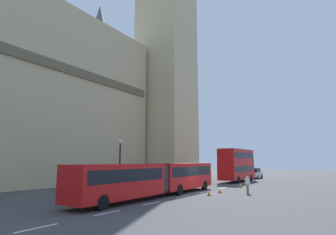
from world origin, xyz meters
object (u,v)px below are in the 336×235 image
(double_decker_bus, at_px, (237,164))
(traffic_cone_middle, at_px, (220,190))
(traffic_cone_east, at_px, (240,185))
(articulated_bus, at_px, (156,177))
(sedan_lead, at_px, (255,173))
(street_lamp, at_px, (120,162))
(traffic_cone_west, at_px, (209,192))
(pedestrian_near_cones, at_px, (247,184))

(double_decker_bus, bearing_deg, traffic_cone_middle, -167.10)
(double_decker_bus, height_order, traffic_cone_east, double_decker_bus)
(articulated_bus, bearing_deg, sedan_lead, -0.07)
(traffic_cone_middle, xyz_separation_m, street_lamp, (-5.67, 8.15, 2.77))
(articulated_bus, height_order, sedan_lead, articulated_bus)
(traffic_cone_east, bearing_deg, sedan_lead, 10.66)
(street_lamp, bearing_deg, traffic_cone_east, -33.14)
(traffic_cone_west, height_order, traffic_cone_east, same)
(traffic_cone_east, distance_m, pedestrian_near_cones, 6.34)
(traffic_cone_west, bearing_deg, double_decker_bus, 11.11)
(traffic_cone_west, distance_m, pedestrian_near_cones, 4.30)
(double_decker_bus, relative_size, street_lamp, 1.87)
(articulated_bus, bearing_deg, traffic_cone_west, -47.10)
(traffic_cone_east, height_order, pedestrian_near_cones, pedestrian_near_cones)
(pedestrian_near_cones, bearing_deg, traffic_cone_east, 24.66)
(traffic_cone_east, bearing_deg, articulated_bus, 164.24)
(traffic_cone_middle, bearing_deg, articulated_bus, 148.15)
(articulated_bus, bearing_deg, traffic_cone_middle, -31.85)
(traffic_cone_west, bearing_deg, pedestrian_near_cones, -36.80)
(sedan_lead, bearing_deg, street_lamp, 171.62)
(traffic_cone_east, distance_m, street_lamp, 14.96)
(traffic_cone_middle, bearing_deg, street_lamp, 124.83)
(traffic_cone_middle, xyz_separation_m, pedestrian_near_cones, (0.90, -2.52, 0.63))
(traffic_cone_west, xyz_separation_m, traffic_cone_middle, (2.50, -0.03, 0.00))
(articulated_bus, relative_size, traffic_cone_west, 31.83)
(traffic_cone_west, relative_size, traffic_cone_east, 1.00)
(traffic_cone_east, bearing_deg, pedestrian_near_cones, -155.34)
(sedan_lead, height_order, traffic_cone_west, sedan_lead)
(traffic_cone_middle, distance_m, pedestrian_near_cones, 2.75)
(double_decker_bus, relative_size, sedan_lead, 2.24)
(traffic_cone_east, xyz_separation_m, pedestrian_near_cones, (-5.74, -2.63, 0.63))
(sedan_lead, bearing_deg, articulated_bus, 179.93)
(double_decker_bus, bearing_deg, articulated_bus, -180.00)
(traffic_cone_middle, relative_size, pedestrian_near_cones, 0.34)
(sedan_lead, height_order, traffic_cone_middle, sedan_lead)
(articulated_bus, height_order, traffic_cone_west, articulated_bus)
(traffic_cone_west, bearing_deg, traffic_cone_middle, -0.60)
(traffic_cone_west, relative_size, traffic_cone_middle, 1.00)
(double_decker_bus, distance_m, street_lamp, 22.06)
(traffic_cone_west, bearing_deg, sedan_lead, 7.37)
(traffic_cone_middle, height_order, pedestrian_near_cones, pedestrian_near_cones)
(double_decker_bus, height_order, pedestrian_near_cones, double_decker_bus)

